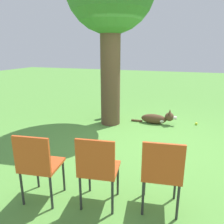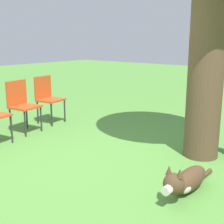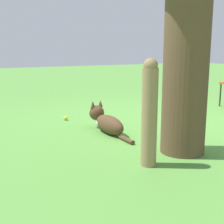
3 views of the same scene
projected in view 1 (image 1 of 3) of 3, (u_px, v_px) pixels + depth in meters
ground_plane at (150, 140)px, 4.57m from camera, size 30.00×30.00×0.00m
dog at (158, 118)px, 5.53m from camera, size 0.22×1.14×0.39m
fence_post at (112, 98)px, 6.04m from camera, size 0.15×0.15×1.04m
red_chair_0 at (162, 171)px, 2.43m from camera, size 0.48×0.49×0.92m
red_chair_1 at (98, 167)px, 2.51m from camera, size 0.48×0.49×0.92m
red_chair_2 at (38, 163)px, 2.59m from camera, size 0.48×0.49×0.92m
tennis_ball at (196, 124)px, 5.48m from camera, size 0.07×0.07×0.07m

